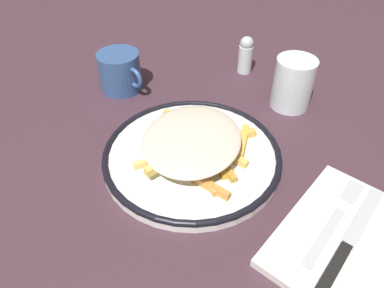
{
  "coord_description": "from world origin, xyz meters",
  "views": [
    {
      "loc": [
        0.3,
        -0.32,
        0.43
      ],
      "look_at": [
        0.0,
        0.0,
        0.04
      ],
      "focal_mm": 34.49,
      "sensor_mm": 36.0,
      "label": 1
    }
  ],
  "objects_px": {
    "fries_heap": "(195,143)",
    "fork": "(335,220)",
    "napkin": "(349,242)",
    "salt_shaker": "(246,54)",
    "plate": "(192,155)",
    "coffee_mug": "(120,72)",
    "knife": "(346,248)",
    "water_glass": "(293,83)"
  },
  "relations": [
    {
      "from": "knife",
      "to": "fork",
      "type": "bearing_deg",
      "value": 134.32
    },
    {
      "from": "fries_heap",
      "to": "fork",
      "type": "xyz_separation_m",
      "value": [
        0.23,
        0.03,
        -0.02
      ]
    },
    {
      "from": "water_glass",
      "to": "coffee_mug",
      "type": "distance_m",
      "value": 0.34
    },
    {
      "from": "water_glass",
      "to": "fries_heap",
      "type": "bearing_deg",
      "value": -96.36
    },
    {
      "from": "fries_heap",
      "to": "coffee_mug",
      "type": "bearing_deg",
      "value": 167.38
    },
    {
      "from": "salt_shaker",
      "to": "knife",
      "type": "bearing_deg",
      "value": -37.32
    },
    {
      "from": "fork",
      "to": "salt_shaker",
      "type": "relative_size",
      "value": 2.13
    },
    {
      "from": "salt_shaker",
      "to": "napkin",
      "type": "bearing_deg",
      "value": -35.56
    },
    {
      "from": "salt_shaker",
      "to": "fries_heap",
      "type": "bearing_deg",
      "value": -68.18
    },
    {
      "from": "coffee_mug",
      "to": "salt_shaker",
      "type": "xyz_separation_m",
      "value": [
        0.15,
        0.23,
        0.0
      ]
    },
    {
      "from": "knife",
      "to": "salt_shaker",
      "type": "bearing_deg",
      "value": 142.68
    },
    {
      "from": "plate",
      "to": "napkin",
      "type": "distance_m",
      "value": 0.27
    },
    {
      "from": "fork",
      "to": "salt_shaker",
      "type": "height_order",
      "value": "salt_shaker"
    },
    {
      "from": "napkin",
      "to": "coffee_mug",
      "type": "distance_m",
      "value": 0.52
    },
    {
      "from": "fork",
      "to": "coffee_mug",
      "type": "height_order",
      "value": "coffee_mug"
    },
    {
      "from": "fork",
      "to": "water_glass",
      "type": "height_order",
      "value": "water_glass"
    },
    {
      "from": "fork",
      "to": "water_glass",
      "type": "distance_m",
      "value": 0.3
    },
    {
      "from": "plate",
      "to": "coffee_mug",
      "type": "bearing_deg",
      "value": 166.87
    },
    {
      "from": "coffee_mug",
      "to": "fork",
      "type": "bearing_deg",
      "value": -2.89
    },
    {
      "from": "napkin",
      "to": "salt_shaker",
      "type": "relative_size",
      "value": 2.67
    },
    {
      "from": "water_glass",
      "to": "coffee_mug",
      "type": "xyz_separation_m",
      "value": [
        -0.29,
        -0.19,
        -0.01
      ]
    },
    {
      "from": "plate",
      "to": "napkin",
      "type": "height_order",
      "value": "plate"
    },
    {
      "from": "fries_heap",
      "to": "knife",
      "type": "xyz_separation_m",
      "value": [
        0.26,
        0.0,
        -0.02
      ]
    },
    {
      "from": "salt_shaker",
      "to": "plate",
      "type": "bearing_deg",
      "value": -69.12
    },
    {
      "from": "napkin",
      "to": "salt_shaker",
      "type": "height_order",
      "value": "salt_shaker"
    },
    {
      "from": "plate",
      "to": "knife",
      "type": "xyz_separation_m",
      "value": [
        0.27,
        0.0,
        0.0
      ]
    },
    {
      "from": "fork",
      "to": "coffee_mug",
      "type": "distance_m",
      "value": 0.49
    },
    {
      "from": "napkin",
      "to": "coffee_mug",
      "type": "xyz_separation_m",
      "value": [
        -0.52,
        0.04,
        0.03
      ]
    },
    {
      "from": "fries_heap",
      "to": "coffee_mug",
      "type": "xyz_separation_m",
      "value": [
        -0.26,
        0.06,
        0.0
      ]
    },
    {
      "from": "fries_heap",
      "to": "water_glass",
      "type": "height_order",
      "value": "water_glass"
    },
    {
      "from": "knife",
      "to": "coffee_mug",
      "type": "distance_m",
      "value": 0.52
    },
    {
      "from": "napkin",
      "to": "knife",
      "type": "xyz_separation_m",
      "value": [
        0.0,
        -0.02,
        0.01
      ]
    },
    {
      "from": "knife",
      "to": "coffee_mug",
      "type": "height_order",
      "value": "coffee_mug"
    },
    {
      "from": "plate",
      "to": "water_glass",
      "type": "xyz_separation_m",
      "value": [
        0.03,
        0.25,
        0.04
      ]
    },
    {
      "from": "napkin",
      "to": "salt_shaker",
      "type": "distance_m",
      "value": 0.46
    },
    {
      "from": "napkin",
      "to": "water_glass",
      "type": "bearing_deg",
      "value": 135.85
    },
    {
      "from": "plate",
      "to": "fork",
      "type": "distance_m",
      "value": 0.24
    },
    {
      "from": "fries_heap",
      "to": "salt_shaker",
      "type": "distance_m",
      "value": 0.31
    },
    {
      "from": "napkin",
      "to": "knife",
      "type": "bearing_deg",
      "value": -85.99
    },
    {
      "from": "water_glass",
      "to": "coffee_mug",
      "type": "relative_size",
      "value": 0.89
    },
    {
      "from": "fork",
      "to": "water_glass",
      "type": "xyz_separation_m",
      "value": [
        -0.2,
        0.21,
        0.03
      ]
    },
    {
      "from": "plate",
      "to": "knife",
      "type": "bearing_deg",
      "value": 0.82
    }
  ]
}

